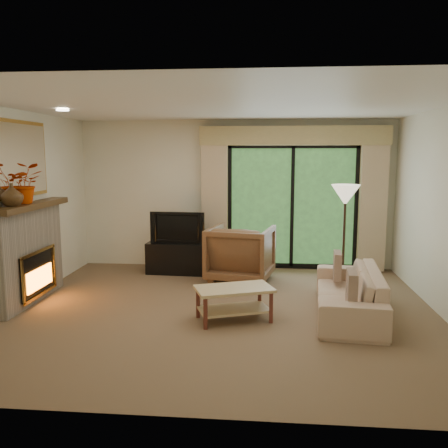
# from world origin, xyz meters

# --- Properties ---
(floor) EXTENTS (5.50, 5.50, 0.00)m
(floor) POSITION_xyz_m (0.00, 0.00, 0.00)
(floor) COLOR brown
(floor) RESTS_ON ground
(ceiling) EXTENTS (5.50, 5.50, 0.00)m
(ceiling) POSITION_xyz_m (0.00, 0.00, 2.60)
(ceiling) COLOR white
(ceiling) RESTS_ON ground
(wall_back) EXTENTS (5.00, 0.00, 5.00)m
(wall_back) POSITION_xyz_m (0.00, 2.50, 1.30)
(wall_back) COLOR #F2EBCB
(wall_back) RESTS_ON ground
(wall_front) EXTENTS (5.00, 0.00, 5.00)m
(wall_front) POSITION_xyz_m (0.00, -2.50, 1.30)
(wall_front) COLOR #F2EBCB
(wall_front) RESTS_ON ground
(wall_left) EXTENTS (0.00, 5.00, 5.00)m
(wall_left) POSITION_xyz_m (-2.75, 0.00, 1.30)
(wall_left) COLOR #F2EBCB
(wall_left) RESTS_ON ground
(fireplace) EXTENTS (0.24, 1.70, 1.37)m
(fireplace) POSITION_xyz_m (-2.63, 0.20, 0.69)
(fireplace) COLOR gray
(fireplace) RESTS_ON floor
(mirror) EXTENTS (0.07, 1.45, 1.02)m
(mirror) POSITION_xyz_m (-2.71, 0.20, 1.95)
(mirror) COLOR gold
(mirror) RESTS_ON wall_left
(sliding_door) EXTENTS (2.26, 0.10, 2.16)m
(sliding_door) POSITION_xyz_m (1.00, 2.45, 1.10)
(sliding_door) COLOR black
(sliding_door) RESTS_ON floor
(curtain_left) EXTENTS (0.45, 0.18, 2.35)m
(curtain_left) POSITION_xyz_m (-0.35, 2.34, 1.20)
(curtain_left) COLOR tan
(curtain_left) RESTS_ON floor
(curtain_right) EXTENTS (0.45, 0.18, 2.35)m
(curtain_right) POSITION_xyz_m (2.35, 2.34, 1.20)
(curtain_right) COLOR tan
(curtain_right) RESTS_ON floor
(cornice) EXTENTS (3.20, 0.24, 0.32)m
(cornice) POSITION_xyz_m (1.00, 2.36, 2.32)
(cornice) COLOR tan
(cornice) RESTS_ON wall_back
(media_console) EXTENTS (1.08, 0.53, 0.53)m
(media_console) POSITION_xyz_m (-0.92, 1.95, 0.26)
(media_console) COLOR black
(media_console) RESTS_ON floor
(tv) EXTENTS (0.93, 0.17, 0.53)m
(tv) POSITION_xyz_m (-0.92, 1.95, 0.79)
(tv) COLOR black
(tv) RESTS_ON media_console
(armchair) EXTENTS (1.13, 1.15, 0.90)m
(armchair) POSITION_xyz_m (0.16, 1.50, 0.45)
(armchair) COLOR brown
(armchair) RESTS_ON floor
(sofa) EXTENTS (0.96, 2.04, 0.58)m
(sofa) POSITION_xyz_m (1.61, 0.06, 0.29)
(sofa) COLOR tan
(sofa) RESTS_ON floor
(pillow_near) EXTENTS (0.14, 0.41, 0.40)m
(pillow_near) POSITION_xyz_m (1.54, -0.51, 0.50)
(pillow_near) COLOR brown
(pillow_near) RESTS_ON sofa
(pillow_far) EXTENTS (0.13, 0.38, 0.37)m
(pillow_far) POSITION_xyz_m (1.54, 0.63, 0.49)
(pillow_far) COLOR brown
(pillow_far) RESTS_ON sofa
(coffee_table) EXTENTS (1.04, 0.79, 0.41)m
(coffee_table) POSITION_xyz_m (0.18, -0.30, 0.21)
(coffee_table) COLOR tan
(coffee_table) RESTS_ON floor
(floor_lamp) EXTENTS (0.52, 0.52, 1.57)m
(floor_lamp) POSITION_xyz_m (1.71, 1.20, 0.79)
(floor_lamp) COLOR beige
(floor_lamp) RESTS_ON floor
(vase) EXTENTS (0.31, 0.31, 0.29)m
(vase) POSITION_xyz_m (-2.61, -0.24, 1.51)
(vase) COLOR #462F17
(vase) RESTS_ON fireplace
(branches) EXTENTS (0.60, 0.56, 0.53)m
(branches) POSITION_xyz_m (-2.61, 0.08, 1.64)
(branches) COLOR #B63504
(branches) RESTS_ON fireplace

